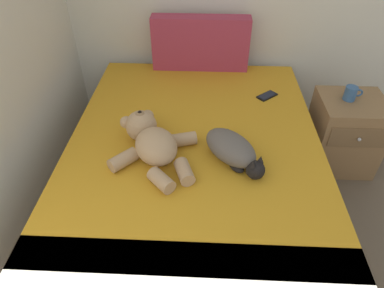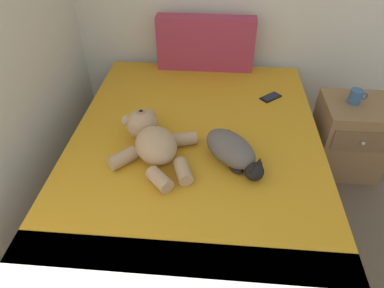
{
  "view_description": "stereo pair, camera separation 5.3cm",
  "coord_description": "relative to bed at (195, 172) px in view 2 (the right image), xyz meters",
  "views": [
    {
      "loc": [
        1.09,
        1.19,
        1.77
      ],
      "look_at": [
        1.02,
        2.64,
        0.57
      ],
      "focal_mm": 31.84,
      "sensor_mm": 36.0,
      "label": 1
    },
    {
      "loc": [
        1.14,
        1.19,
        1.77
      ],
      "look_at": [
        1.02,
        2.64,
        0.57
      ],
      "focal_mm": 31.84,
      "sensor_mm": 36.0,
      "label": 2
    }
  ],
  "objects": [
    {
      "name": "bed",
      "position": [
        0.0,
        0.0,
        0.0
      ],
      "size": [
        1.55,
        2.05,
        0.5
      ],
      "color": "olive",
      "rests_on": "ground_plane"
    },
    {
      "name": "patterned_cushion",
      "position": [
        0.01,
        0.94,
        0.46
      ],
      "size": [
        0.74,
        0.13,
        0.41
      ],
      "color": "#A5334C",
      "rests_on": "bed"
    },
    {
      "name": "cat",
      "position": [
        0.21,
        -0.15,
        0.33
      ],
      "size": [
        0.37,
        0.42,
        0.15
      ],
      "color": "#59514C",
      "rests_on": "bed"
    },
    {
      "name": "teddy_bear",
      "position": [
        -0.23,
        -0.12,
        0.34
      ],
      "size": [
        0.48,
        0.59,
        0.2
      ],
      "color": "tan",
      "rests_on": "bed"
    },
    {
      "name": "cell_phone",
      "position": [
        0.49,
        0.52,
        0.26
      ],
      "size": [
        0.16,
        0.15,
        0.01
      ],
      "color": "black",
      "rests_on": "bed"
    },
    {
      "name": "nightstand",
      "position": [
        1.06,
        0.42,
        0.02
      ],
      "size": [
        0.44,
        0.43,
        0.54
      ],
      "color": "olive",
      "rests_on": "ground_plane"
    },
    {
      "name": "mug",
      "position": [
        1.02,
        0.44,
        0.34
      ],
      "size": [
        0.12,
        0.08,
        0.09
      ],
      "color": "#33598C",
      "rests_on": "nightstand"
    }
  ]
}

